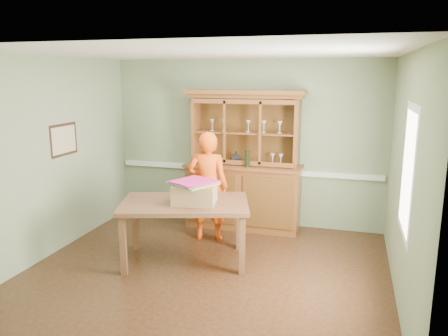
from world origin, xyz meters
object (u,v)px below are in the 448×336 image
(cardboard_box, at_px, (195,194))
(person, at_px, (208,186))
(china_hutch, at_px, (244,180))
(dining_table, at_px, (185,209))

(cardboard_box, relative_size, person, 0.33)
(china_hutch, height_order, cardboard_box, china_hutch)
(dining_table, bearing_deg, cardboard_box, -19.19)
(china_hutch, distance_m, dining_table, 1.62)
(cardboard_box, bearing_deg, person, 97.02)
(person, bearing_deg, dining_table, 79.81)
(dining_table, xyz_separation_m, cardboard_box, (0.14, -0.01, 0.22))
(china_hutch, height_order, person, china_hutch)
(china_hutch, xyz_separation_m, person, (-0.37, -0.71, 0.05))
(china_hutch, bearing_deg, person, -117.81)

